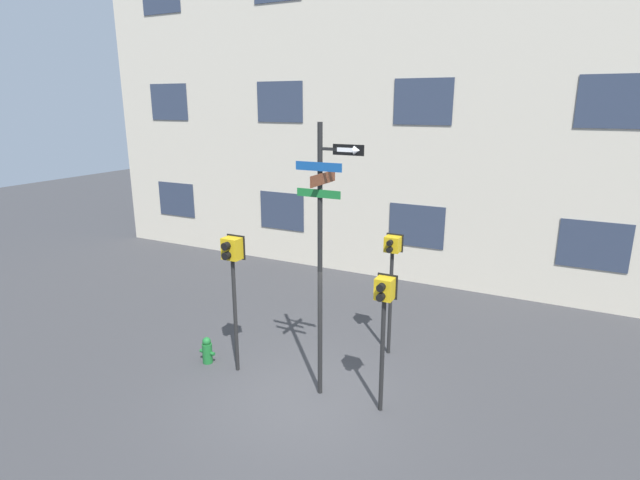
# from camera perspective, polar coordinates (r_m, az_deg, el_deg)

# --- Properties ---
(ground_plane) EXTENTS (60.00, 60.00, 0.00)m
(ground_plane) POSITION_cam_1_polar(r_m,az_deg,el_deg) (9.94, -2.21, -17.93)
(ground_plane) COLOR #38383A
(building_facade) EXTENTS (24.00, 0.63, 14.65)m
(building_facade) POSITION_cam_1_polar(r_m,az_deg,el_deg) (15.52, 12.42, 21.97)
(building_facade) COLOR beige
(building_facade) RESTS_ON ground_plane
(street_sign_pole) EXTENTS (1.25, 0.93, 5.15)m
(street_sign_pole) POSITION_cam_1_polar(r_m,az_deg,el_deg) (8.90, 0.30, -0.40)
(street_sign_pole) COLOR black
(street_sign_pole) RESTS_ON ground_plane
(pedestrian_signal_left) EXTENTS (0.42, 0.40, 2.92)m
(pedestrian_signal_left) POSITION_cam_1_polar(r_m,az_deg,el_deg) (10.11, -9.96, -2.85)
(pedestrian_signal_left) COLOR black
(pedestrian_signal_left) RESTS_ON ground_plane
(pedestrian_signal_right) EXTENTS (0.37, 0.40, 2.60)m
(pedestrian_signal_right) POSITION_cam_1_polar(r_m,az_deg,el_deg) (8.79, 7.30, -7.66)
(pedestrian_signal_right) COLOR black
(pedestrian_signal_right) RESTS_ON ground_plane
(pedestrian_signal_across) EXTENTS (0.38, 0.40, 2.75)m
(pedestrian_signal_across) POSITION_cam_1_polar(r_m,az_deg,el_deg) (10.84, 8.21, -2.62)
(pedestrian_signal_across) COLOR black
(pedestrian_signal_across) RESTS_ON ground_plane
(fire_hydrant) EXTENTS (0.38, 0.22, 0.60)m
(fire_hydrant) POSITION_cam_1_polar(r_m,az_deg,el_deg) (11.32, -12.77, -12.22)
(fire_hydrant) COLOR #196028
(fire_hydrant) RESTS_ON ground_plane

